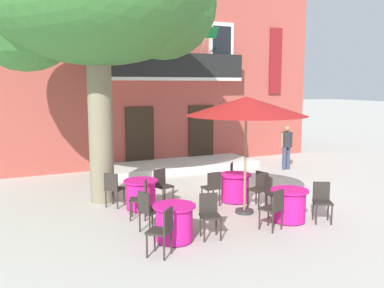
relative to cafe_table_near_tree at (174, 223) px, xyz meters
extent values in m
plane|color=beige|center=(3.43, 2.65, -0.39)|extent=(120.00, 120.00, 0.00)
cube|color=#B24C42|center=(3.11, 9.65, 3.36)|extent=(13.00, 4.00, 7.50)
cube|color=#332319|center=(1.81, 7.62, 0.76)|extent=(1.10, 0.08, 2.30)
cube|color=#332319|center=(4.41, 7.62, 0.76)|extent=(1.10, 0.08, 2.30)
cube|color=silver|center=(0.91, 7.61, 4.26)|extent=(1.10, 0.08, 1.90)
cube|color=black|center=(0.91, 7.58, 4.26)|extent=(0.84, 0.04, 1.60)
cube|color=silver|center=(3.11, 7.61, 4.26)|extent=(1.10, 0.08, 1.90)
cube|color=black|center=(3.11, 7.58, 4.26)|extent=(0.84, 0.04, 1.60)
cube|color=silver|center=(5.31, 7.61, 4.26)|extent=(1.10, 0.08, 1.90)
cube|color=black|center=(5.31, 7.58, 4.26)|extent=(0.84, 0.04, 1.60)
cube|color=silver|center=(3.11, 7.33, 2.95)|extent=(5.60, 0.65, 0.12)
cube|color=black|center=(3.11, 7.03, 3.46)|extent=(5.60, 0.06, 0.90)
cylinder|color=#B2B2B7|center=(1.91, 7.15, 4.36)|extent=(0.04, 0.95, 1.33)
cube|color=yellow|center=(1.91, 6.70, 4.66)|extent=(0.60, 0.29, 0.38)
cylinder|color=#B2B2B7|center=(4.31, 7.15, 4.36)|extent=(0.04, 0.95, 1.33)
cube|color=#146B2D|center=(4.31, 6.70, 4.66)|extent=(0.60, 0.29, 0.38)
cylinder|color=#47423D|center=(0.81, 7.35, 3.12)|extent=(0.33, 0.33, 0.22)
ellipsoid|color=#4C8E38|center=(0.81, 7.35, 3.43)|extent=(0.43, 0.43, 0.40)
cylinder|color=slate|center=(3.11, 7.35, 3.16)|extent=(0.29, 0.29, 0.30)
ellipsoid|color=#2D7533|center=(3.11, 7.35, 3.54)|extent=(0.38, 0.38, 0.46)
cylinder|color=slate|center=(5.41, 7.35, 3.15)|extent=(0.35, 0.35, 0.29)
ellipsoid|color=#38843D|center=(5.41, 7.35, 3.49)|extent=(0.45, 0.45, 0.39)
cube|color=maroon|center=(7.99, 7.59, 3.73)|extent=(0.60, 0.06, 2.80)
cube|color=silver|center=(3.11, 6.63, -0.27)|extent=(5.58, 2.03, 0.25)
cylinder|color=#7F755B|center=(-0.61, 3.52, 1.49)|extent=(0.63, 0.63, 3.76)
sphere|color=#3D7F38|center=(-2.31, 4.29, 4.61)|extent=(3.09, 3.09, 3.09)
sphere|color=#3D7F38|center=(0.93, 2.90, 4.76)|extent=(2.78, 2.78, 2.78)
cylinder|color=#DB1984|center=(0.00, 0.00, -0.02)|extent=(0.74, 0.74, 0.68)
cylinder|color=#DB1984|center=(0.00, 0.00, 0.35)|extent=(0.86, 0.86, 0.04)
cylinder|color=#2D2823|center=(0.00, 0.00, -0.38)|extent=(0.44, 0.44, 0.03)
cylinder|color=#2D2823|center=(-0.13, 0.93, -0.17)|extent=(0.04, 0.04, 0.45)
cylinder|color=#2D2823|center=(-0.03, 0.60, -0.17)|extent=(0.04, 0.04, 0.45)
cylinder|color=#2D2823|center=(-0.46, 0.82, -0.17)|extent=(0.04, 0.04, 0.45)
cylinder|color=#2D2823|center=(-0.35, 0.49, -0.17)|extent=(0.04, 0.04, 0.45)
cube|color=#2D2823|center=(-0.24, 0.71, 0.08)|extent=(0.51, 0.51, 0.04)
cube|color=#2D2823|center=(-0.41, 0.65, 0.31)|extent=(0.16, 0.37, 0.42)
cylinder|color=#2D2823|center=(-0.77, -0.54, -0.17)|extent=(0.04, 0.04, 0.45)
cylinder|color=#2D2823|center=(-0.53, -0.29, -0.17)|extent=(0.04, 0.04, 0.45)
cylinder|color=#2D2823|center=(-0.53, -0.77, -0.17)|extent=(0.04, 0.04, 0.45)
cylinder|color=#2D2823|center=(-0.29, -0.53, -0.17)|extent=(0.04, 0.04, 0.45)
cube|color=#2D2823|center=(-0.53, -0.53, 0.08)|extent=(0.57, 0.57, 0.04)
cube|color=#2D2823|center=(-0.40, -0.66, 0.31)|extent=(0.30, 0.30, 0.42)
cylinder|color=#2D2823|center=(0.86, -0.37, -0.17)|extent=(0.04, 0.04, 0.45)
cylinder|color=#2D2823|center=(0.53, -0.30, -0.17)|extent=(0.04, 0.04, 0.45)
cylinder|color=#2D2823|center=(0.93, -0.04, -0.17)|extent=(0.04, 0.04, 0.45)
cylinder|color=#2D2823|center=(0.60, 0.03, -0.17)|extent=(0.04, 0.04, 0.45)
cube|color=#2D2823|center=(0.73, -0.17, 0.08)|extent=(0.48, 0.48, 0.04)
cube|color=#2D2823|center=(0.77, 0.00, 0.31)|extent=(0.38, 0.13, 0.42)
cylinder|color=#DB1984|center=(2.60, 1.96, -0.02)|extent=(0.74, 0.74, 0.68)
cylinder|color=#DB1984|center=(2.60, 1.96, 0.35)|extent=(0.86, 0.86, 0.04)
cylinder|color=#2D2823|center=(2.60, 1.96, -0.38)|extent=(0.44, 0.44, 0.03)
cylinder|color=#2D2823|center=(3.30, 2.59, -0.17)|extent=(0.04, 0.04, 0.45)
cylinder|color=#2D2823|center=(3.09, 2.32, -0.17)|extent=(0.04, 0.04, 0.45)
cylinder|color=#2D2823|center=(3.03, 2.80, -0.17)|extent=(0.04, 0.04, 0.45)
cylinder|color=#2D2823|center=(2.82, 2.53, -0.17)|extent=(0.04, 0.04, 0.45)
cube|color=#2D2823|center=(3.06, 2.56, 0.08)|extent=(0.56, 0.56, 0.04)
cube|color=#2D2823|center=(2.91, 2.67, 0.31)|extent=(0.26, 0.33, 0.42)
cylinder|color=#2D2823|center=(1.68, 2.11, -0.17)|extent=(0.04, 0.04, 0.45)
cylinder|color=#2D2823|center=(2.02, 2.12, -0.17)|extent=(0.04, 0.04, 0.45)
cylinder|color=#2D2823|center=(1.69, 1.77, -0.17)|extent=(0.04, 0.04, 0.45)
cylinder|color=#2D2823|center=(2.03, 1.78, -0.17)|extent=(0.04, 0.04, 0.45)
cube|color=#2D2823|center=(1.85, 1.94, 0.08)|extent=(0.41, 0.41, 0.04)
cube|color=#2D2823|center=(1.86, 1.76, 0.31)|extent=(0.38, 0.05, 0.42)
cylinder|color=#2D2823|center=(2.74, 1.04, -0.17)|extent=(0.04, 0.04, 0.45)
cylinder|color=#2D2823|center=(2.63, 1.36, -0.17)|extent=(0.04, 0.04, 0.45)
cylinder|color=#2D2823|center=(3.06, 1.15, -0.17)|extent=(0.04, 0.04, 0.45)
cylinder|color=#2D2823|center=(2.95, 1.47, -0.17)|extent=(0.04, 0.04, 0.45)
cube|color=#2D2823|center=(2.84, 1.25, 0.08)|extent=(0.51, 0.51, 0.04)
cube|color=#2D2823|center=(3.01, 1.31, 0.31)|extent=(0.16, 0.37, 0.42)
cylinder|color=#DB1984|center=(0.09, 2.36, -0.02)|extent=(0.74, 0.74, 0.68)
cylinder|color=#DB1984|center=(0.09, 2.36, 0.35)|extent=(0.86, 0.86, 0.04)
cylinder|color=#2D2823|center=(0.09, 2.36, -0.38)|extent=(0.44, 0.44, 0.03)
cylinder|color=#2D2823|center=(1.01, 2.48, -0.17)|extent=(0.04, 0.04, 0.45)
cylinder|color=#2D2823|center=(0.69, 2.38, -0.17)|extent=(0.04, 0.04, 0.45)
cylinder|color=#2D2823|center=(0.91, 2.81, -0.17)|extent=(0.04, 0.04, 0.45)
cylinder|color=#2D2823|center=(0.59, 2.70, -0.17)|extent=(0.04, 0.04, 0.45)
cube|color=#2D2823|center=(0.80, 2.59, 0.08)|extent=(0.50, 0.50, 0.04)
cube|color=#2D2823|center=(0.74, 2.76, 0.31)|extent=(0.37, 0.16, 0.42)
cylinder|color=#2D2823|center=(-0.43, 3.14, -0.17)|extent=(0.04, 0.04, 0.45)
cylinder|color=#2D2823|center=(-0.20, 2.89, -0.17)|extent=(0.04, 0.04, 0.45)
cylinder|color=#2D2823|center=(-0.68, 2.90, -0.17)|extent=(0.04, 0.04, 0.45)
cylinder|color=#2D2823|center=(-0.44, 2.66, -0.17)|extent=(0.04, 0.04, 0.45)
cube|color=#2D2823|center=(-0.44, 2.90, 0.08)|extent=(0.57, 0.57, 0.04)
cube|color=#2D2823|center=(-0.57, 2.77, 0.31)|extent=(0.29, 0.30, 0.42)
cylinder|color=#2D2823|center=(-0.43, 1.58, -0.17)|extent=(0.04, 0.04, 0.45)
cylinder|color=#2D2823|center=(-0.30, 1.89, -0.17)|extent=(0.04, 0.04, 0.45)
cylinder|color=#2D2823|center=(-0.12, 1.45, -0.17)|extent=(0.04, 0.04, 0.45)
cylinder|color=#2D2823|center=(0.01, 1.76, -0.17)|extent=(0.04, 0.04, 0.45)
cube|color=#2D2823|center=(-0.21, 1.67, 0.08)|extent=(0.53, 0.53, 0.04)
cube|color=#2D2823|center=(-0.04, 1.60, 0.31)|extent=(0.19, 0.37, 0.42)
cylinder|color=#DB1984|center=(2.86, 0.00, -0.02)|extent=(0.74, 0.74, 0.68)
cylinder|color=#DB1984|center=(2.86, 0.00, 0.35)|extent=(0.86, 0.86, 0.04)
cylinder|color=#2D2823|center=(2.86, 0.00, -0.38)|extent=(0.44, 0.44, 0.03)
cylinder|color=#2D2823|center=(3.58, -0.60, -0.17)|extent=(0.04, 0.04, 0.45)
cylinder|color=#2D2823|center=(3.28, -0.43, -0.17)|extent=(0.04, 0.04, 0.45)
cylinder|color=#2D2823|center=(3.75, -0.31, -0.17)|extent=(0.04, 0.04, 0.45)
cylinder|color=#2D2823|center=(3.45, -0.14, -0.17)|extent=(0.04, 0.04, 0.45)
cube|color=#2D2823|center=(3.51, -0.37, 0.08)|extent=(0.55, 0.55, 0.04)
cube|color=#2D2823|center=(3.60, -0.21, 0.31)|extent=(0.35, 0.22, 0.42)
cylinder|color=#2D2823|center=(3.20, 0.87, -0.17)|extent=(0.04, 0.04, 0.45)
cylinder|color=#2D2823|center=(3.14, 0.54, -0.17)|extent=(0.04, 0.04, 0.45)
cylinder|color=#2D2823|center=(2.87, 0.94, -0.17)|extent=(0.04, 0.04, 0.45)
cylinder|color=#2D2823|center=(2.81, 0.60, -0.17)|extent=(0.04, 0.04, 0.45)
cube|color=#2D2823|center=(3.01, 0.74, 0.08)|extent=(0.47, 0.47, 0.04)
cube|color=#2D2823|center=(2.83, 0.77, 0.31)|extent=(0.11, 0.38, 0.42)
cylinder|color=#2D2823|center=(1.94, -0.16, -0.17)|extent=(0.04, 0.04, 0.45)
cylinder|color=#2D2823|center=(2.26, -0.04, -0.17)|extent=(0.04, 0.04, 0.45)
cylinder|color=#2D2823|center=(2.06, -0.47, -0.17)|extent=(0.04, 0.04, 0.45)
cylinder|color=#2D2823|center=(2.38, -0.36, -0.17)|extent=(0.04, 0.04, 0.45)
cube|color=#2D2823|center=(2.16, -0.26, 0.08)|extent=(0.51, 0.51, 0.04)
cube|color=#2D2823|center=(2.22, -0.43, 0.31)|extent=(0.37, 0.17, 0.42)
cylinder|color=#997A56|center=(2.29, 1.00, 0.88)|extent=(0.06, 0.06, 2.55)
cylinder|color=#333333|center=(2.29, 1.00, -0.35)|extent=(0.44, 0.44, 0.08)
cone|color=#B21E1E|center=(2.29, 1.00, 2.23)|extent=(2.90, 2.90, 0.45)
cylinder|color=#995638|center=(-0.03, 6.52, -0.25)|extent=(0.35, 0.35, 0.28)
ellipsoid|color=#38843D|center=(-0.03, 6.52, 0.02)|extent=(0.46, 0.46, 0.27)
cylinder|color=#384260|center=(6.47, 4.85, 0.03)|extent=(0.14, 0.14, 0.84)
cylinder|color=#384260|center=(6.65, 4.85, 0.03)|extent=(0.14, 0.14, 0.84)
cube|color=#2D2D33|center=(6.56, 4.85, 0.73)|extent=(0.32, 0.39, 0.56)
sphere|color=#9E7051|center=(6.56, 4.85, 1.13)|extent=(0.22, 0.22, 0.22)
cylinder|color=#9E7051|center=(6.34, 4.85, 0.73)|extent=(0.09, 0.09, 0.52)
cylinder|color=#9E7051|center=(6.78, 4.85, 0.73)|extent=(0.09, 0.09, 0.52)
camera|label=1|loc=(-3.11, -7.40, 2.74)|focal=38.97mm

